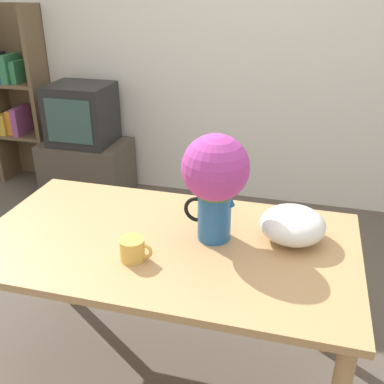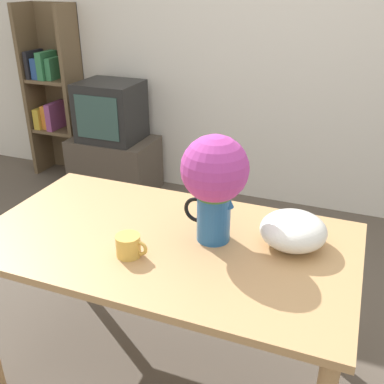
% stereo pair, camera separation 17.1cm
% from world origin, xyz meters
% --- Properties ---
extents(ground_plane, '(12.00, 12.00, 0.00)m').
position_xyz_m(ground_plane, '(0.00, 0.00, 0.00)').
color(ground_plane, brown).
extents(wall_back, '(8.00, 0.05, 2.60)m').
position_xyz_m(wall_back, '(0.00, 1.89, 1.30)').
color(wall_back, silver).
rests_on(wall_back, ground_plane).
extents(table, '(1.47, 0.82, 0.73)m').
position_xyz_m(table, '(-0.06, -0.08, 0.63)').
color(table, tan).
rests_on(table, ground_plane).
extents(flower_vase, '(0.25, 0.25, 0.42)m').
position_xyz_m(flower_vase, '(0.12, -0.01, 0.98)').
color(flower_vase, '#235B9E').
rests_on(flower_vase, table).
extents(coffee_mug, '(0.12, 0.09, 0.08)m').
position_xyz_m(coffee_mug, '(-0.13, -0.24, 0.77)').
color(coffee_mug, gold).
rests_on(coffee_mug, table).
extents(white_bowl, '(0.25, 0.25, 0.13)m').
position_xyz_m(white_bowl, '(0.41, 0.05, 0.79)').
color(white_bowl, white).
rests_on(white_bowl, table).
extents(tv_stand, '(0.68, 0.45, 0.45)m').
position_xyz_m(tv_stand, '(-1.29, 1.58, 0.23)').
color(tv_stand, '#4C4238').
rests_on(tv_stand, ground_plane).
extents(tv_set, '(0.47, 0.42, 0.46)m').
position_xyz_m(tv_set, '(-1.29, 1.58, 0.69)').
color(tv_set, black).
rests_on(tv_set, tv_stand).
extents(bookshelf, '(0.46, 0.27, 1.47)m').
position_xyz_m(bookshelf, '(-1.96, 1.74, 0.73)').
color(bookshelf, brown).
rests_on(bookshelf, ground_plane).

